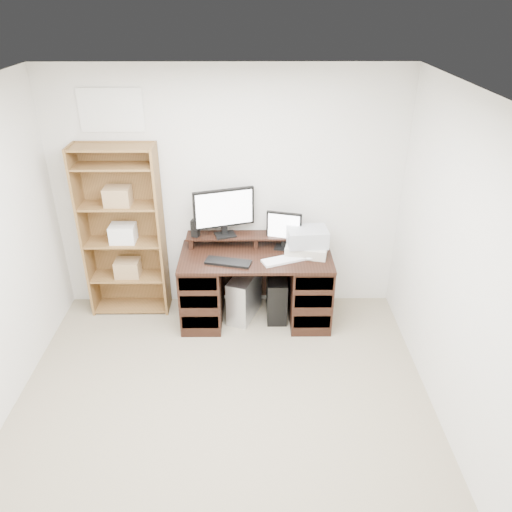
{
  "coord_description": "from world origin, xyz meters",
  "views": [
    {
      "loc": [
        0.25,
        -2.7,
        3.08
      ],
      "look_at": [
        0.28,
        1.43,
        0.85
      ],
      "focal_mm": 35.0,
      "sensor_mm": 36.0,
      "label": 1
    }
  ],
  "objects_px": {
    "tower_silver": "(244,296)",
    "tower_black": "(276,295)",
    "bookshelf": "(123,231)",
    "monitor_small": "(284,229)",
    "monitor_wide": "(224,210)",
    "printer": "(307,249)",
    "desk": "(256,286)"
  },
  "relations": [
    {
      "from": "tower_silver",
      "to": "bookshelf",
      "type": "xyz_separation_m",
      "value": [
        -1.21,
        0.17,
        0.68
      ]
    },
    {
      "from": "monitor_wide",
      "to": "printer",
      "type": "bearing_deg",
      "value": -29.77
    },
    {
      "from": "printer",
      "to": "bookshelf",
      "type": "relative_size",
      "value": 0.22
    },
    {
      "from": "desk",
      "to": "tower_silver",
      "type": "xyz_separation_m",
      "value": [
        -0.12,
        0.04,
        -0.15
      ]
    },
    {
      "from": "desk",
      "to": "monitor_small",
      "type": "distance_m",
      "value": 0.65
    },
    {
      "from": "monitor_wide",
      "to": "tower_silver",
      "type": "relative_size",
      "value": 1.24
    },
    {
      "from": "desk",
      "to": "tower_black",
      "type": "relative_size",
      "value": 3.2
    },
    {
      "from": "printer",
      "to": "tower_silver",
      "type": "distance_m",
      "value": 0.84
    },
    {
      "from": "tower_black",
      "to": "bookshelf",
      "type": "height_order",
      "value": "bookshelf"
    },
    {
      "from": "tower_black",
      "to": "tower_silver",
      "type": "bearing_deg",
      "value": -176.62
    },
    {
      "from": "monitor_wide",
      "to": "monitor_small",
      "type": "height_order",
      "value": "monitor_wide"
    },
    {
      "from": "bookshelf",
      "to": "monitor_small",
      "type": "bearing_deg",
      "value": -2.26
    },
    {
      "from": "tower_silver",
      "to": "tower_black",
      "type": "height_order",
      "value": "tower_silver"
    },
    {
      "from": "printer",
      "to": "bookshelf",
      "type": "xyz_separation_m",
      "value": [
        -1.84,
        0.19,
        0.12
      ]
    },
    {
      "from": "tower_silver",
      "to": "monitor_small",
      "type": "bearing_deg",
      "value": 35.53
    },
    {
      "from": "monitor_wide",
      "to": "tower_silver",
      "type": "distance_m",
      "value": 0.94
    },
    {
      "from": "monitor_wide",
      "to": "tower_black",
      "type": "xyz_separation_m",
      "value": [
        0.53,
        -0.15,
        -0.91
      ]
    },
    {
      "from": "monitor_wide",
      "to": "tower_silver",
      "type": "height_order",
      "value": "monitor_wide"
    },
    {
      "from": "tower_silver",
      "to": "bookshelf",
      "type": "bearing_deg",
      "value": -167.82
    },
    {
      "from": "desk",
      "to": "printer",
      "type": "xyz_separation_m",
      "value": [
        0.5,
        0.03,
        0.41
      ]
    },
    {
      "from": "tower_silver",
      "to": "monitor_wide",
      "type": "bearing_deg",
      "value": 159.37
    },
    {
      "from": "monitor_wide",
      "to": "printer",
      "type": "relative_size",
      "value": 1.49
    },
    {
      "from": "desk",
      "to": "monitor_small",
      "type": "xyz_separation_m",
      "value": [
        0.28,
        0.15,
        0.57
      ]
    },
    {
      "from": "tower_black",
      "to": "monitor_small",
      "type": "bearing_deg",
      "value": 54.65
    },
    {
      "from": "monitor_wide",
      "to": "tower_black",
      "type": "relative_size",
      "value": 1.27
    },
    {
      "from": "tower_silver",
      "to": "bookshelf",
      "type": "relative_size",
      "value": 0.27
    },
    {
      "from": "monitor_small",
      "to": "bookshelf",
      "type": "xyz_separation_m",
      "value": [
        -1.61,
        0.06,
        -0.04
      ]
    },
    {
      "from": "desk",
      "to": "tower_black",
      "type": "height_order",
      "value": "desk"
    },
    {
      "from": "tower_silver",
      "to": "tower_black",
      "type": "distance_m",
      "value": 0.34
    },
    {
      "from": "monitor_small",
      "to": "printer",
      "type": "height_order",
      "value": "monitor_small"
    },
    {
      "from": "monitor_small",
      "to": "tower_black",
      "type": "distance_m",
      "value": 0.73
    },
    {
      "from": "monitor_small",
      "to": "monitor_wide",
      "type": "bearing_deg",
      "value": -170.26
    }
  ]
}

